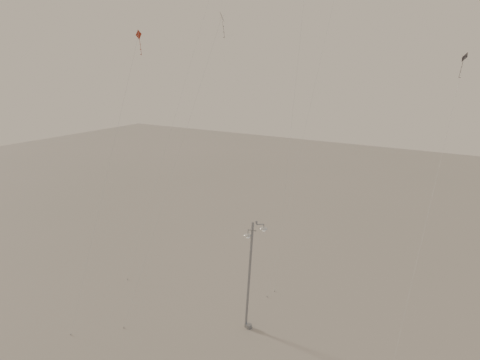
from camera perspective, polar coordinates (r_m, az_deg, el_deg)
The scene contains 5 objects.
ground at distance 32.61m, azimuth -6.94°, elevation -20.21°, with size 160.00×160.00×0.00m, color gray.
street_lamp at distance 32.69m, azimuth 1.32°, elevation -11.17°, with size 1.56×0.92×8.15m.
kite_1 at distance 39.32m, azimuth -4.45°, elevation 12.53°, with size 1.10×14.51×22.37m.
kite_3 at distance 34.93m, azimuth -14.16°, elevation 8.41°, with size 0.68×8.38×20.56m.
kite_4 at distance 32.58m, azimuth 23.82°, elevation 4.88°, with size 0.76×12.69×18.95m.
Camera 1 is at (17.09, -20.64, 18.59)m, focal length 35.00 mm.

